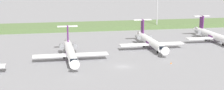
{
  "coord_description": "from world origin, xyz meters",
  "views": [
    {
      "loc": [
        -21.19,
        -91.85,
        26.1
      ],
      "look_at": [
        0.0,
        16.3,
        3.0
      ],
      "focal_mm": 54.84,
      "sensor_mm": 36.0,
      "label": 1
    }
  ],
  "objects": [
    {
      "name": "ground_plane",
      "position": [
        0.0,
        30.0,
        0.0
      ],
      "size": [
        500.0,
        500.0,
        0.0
      ],
      "primitive_type": "plane",
      "color": "gray"
    },
    {
      "name": "regional_jet_fourth",
      "position": [
        42.59,
        29.07,
        2.54
      ],
      "size": [
        22.81,
        31.0,
        9.0
      ],
      "color": "white",
      "rests_on": "ground"
    },
    {
      "name": "grass_berm",
      "position": [
        0.0,
        71.52,
        1.0
      ],
      "size": [
        320.0,
        20.0,
        2.0
      ],
      "primitive_type": "cube",
      "color": "#597542",
      "rests_on": "ground"
    },
    {
      "name": "regional_jet_third",
      "position": [
        15.07,
        22.28,
        2.54
      ],
      "size": [
        22.81,
        31.0,
        9.0
      ],
      "color": "white",
      "rests_on": "ground"
    },
    {
      "name": "antenna_mast",
      "position": [
        31.2,
        63.51,
        9.01
      ],
      "size": [
        4.4,
        0.5,
        21.64
      ],
      "color": "#B2B2B7",
      "rests_on": "ground"
    },
    {
      "name": "safety_cone_front_marker",
      "position": [
        14.65,
        0.49,
        0.28
      ],
      "size": [
        0.44,
        0.44,
        0.55
      ],
      "primitive_type": "cone",
      "color": "orange",
      "rests_on": "ground"
    },
    {
      "name": "regional_jet_second",
      "position": [
        -14.08,
        11.39,
        2.54
      ],
      "size": [
        22.81,
        31.0,
        9.0
      ],
      "color": "white",
      "rests_on": "ground"
    }
  ]
}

